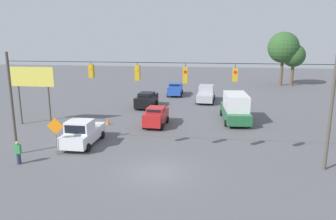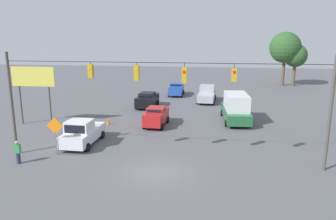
{
  "view_description": "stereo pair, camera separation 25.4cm",
  "coord_description": "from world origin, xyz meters",
  "px_view_note": "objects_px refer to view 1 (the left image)",
  "views": [
    {
      "loc": [
        -3.27,
        19.46,
        8.73
      ],
      "look_at": [
        0.47,
        -8.88,
        2.08
      ],
      "focal_mm": 35.0,
      "sensor_mm": 36.0,
      "label": 1
    },
    {
      "loc": [
        -3.52,
        19.42,
        8.73
      ],
      "look_at": [
        0.47,
        -8.88,
        2.08
      ],
      "focal_mm": 35.0,
      "sensor_mm": 36.0,
      "label": 2
    }
  ],
  "objects_px": {
    "pickup_truck_white_parked_shoulder": "(82,133)",
    "tree_horizon_right": "(283,48)",
    "box_truck_green_oncoming_far": "(235,108)",
    "pickup_truck_silver_oncoming_deep": "(206,94)",
    "work_zone_sign": "(55,129)",
    "sedan_red_withflow_mid": "(156,116)",
    "traffic_cone_nearest": "(87,140)",
    "tree_horizon_left": "(294,56)",
    "traffic_cone_third": "(108,121)",
    "sedan_blue_withflow_deep": "(175,89)",
    "traffic_cone_second": "(98,130)",
    "sedan_black_withflow_far": "(147,100)",
    "pedestrian": "(18,153)",
    "overhead_signal_span": "(161,93)",
    "roadside_billboard": "(33,82)"
  },
  "relations": [
    {
      "from": "box_truck_green_oncoming_far",
      "to": "traffic_cone_nearest",
      "type": "bearing_deg",
      "value": 35.83
    },
    {
      "from": "sedan_blue_withflow_deep",
      "to": "roadside_billboard",
      "type": "xyz_separation_m",
      "value": [
        11.89,
        17.45,
        3.32
      ]
    },
    {
      "from": "sedan_black_withflow_far",
      "to": "tree_horizon_left",
      "type": "distance_m",
      "value": 29.88
    },
    {
      "from": "sedan_black_withflow_far",
      "to": "traffic_cone_nearest",
      "type": "relative_size",
      "value": 6.6
    },
    {
      "from": "sedan_blue_withflow_deep",
      "to": "traffic_cone_second",
      "type": "height_order",
      "value": "sedan_blue_withflow_deep"
    },
    {
      "from": "sedan_red_withflow_mid",
      "to": "sedan_blue_withflow_deep",
      "type": "bearing_deg",
      "value": -90.27
    },
    {
      "from": "traffic_cone_nearest",
      "to": "tree_horizon_left",
      "type": "distance_m",
      "value": 42.09
    },
    {
      "from": "tree_horizon_left",
      "to": "pickup_truck_white_parked_shoulder",
      "type": "bearing_deg",
      "value": 55.23
    },
    {
      "from": "pickup_truck_silver_oncoming_deep",
      "to": "pickup_truck_white_parked_shoulder",
      "type": "xyz_separation_m",
      "value": [
        9.51,
        18.76,
        -0.0
      ]
    },
    {
      "from": "pickup_truck_silver_oncoming_deep",
      "to": "work_zone_sign",
      "type": "xyz_separation_m",
      "value": [
        10.53,
        21.18,
        1.01
      ]
    },
    {
      "from": "box_truck_green_oncoming_far",
      "to": "pickup_truck_silver_oncoming_deep",
      "type": "distance_m",
      "value": 10.23
    },
    {
      "from": "pickup_truck_white_parked_shoulder",
      "to": "work_zone_sign",
      "type": "xyz_separation_m",
      "value": [
        1.02,
        2.42,
        1.01
      ]
    },
    {
      "from": "sedan_red_withflow_mid",
      "to": "traffic_cone_third",
      "type": "relative_size",
      "value": 5.89
    },
    {
      "from": "sedan_blue_withflow_deep",
      "to": "sedan_black_withflow_far",
      "type": "bearing_deg",
      "value": 72.81
    },
    {
      "from": "box_truck_green_oncoming_far",
      "to": "pedestrian",
      "type": "relative_size",
      "value": 4.15
    },
    {
      "from": "sedan_red_withflow_mid",
      "to": "traffic_cone_third",
      "type": "distance_m",
      "value": 4.83
    },
    {
      "from": "pickup_truck_silver_oncoming_deep",
      "to": "tree_horizon_left",
      "type": "distance_m",
      "value": 21.81
    },
    {
      "from": "sedan_blue_withflow_deep",
      "to": "box_truck_green_oncoming_far",
      "type": "height_order",
      "value": "box_truck_green_oncoming_far"
    },
    {
      "from": "pedestrian",
      "to": "traffic_cone_second",
      "type": "bearing_deg",
      "value": -111.89
    },
    {
      "from": "roadside_billboard",
      "to": "tree_horizon_left",
      "type": "relative_size",
      "value": 0.8
    },
    {
      "from": "pickup_truck_white_parked_shoulder",
      "to": "tree_horizon_right",
      "type": "relative_size",
      "value": 0.55
    },
    {
      "from": "tree_horizon_left",
      "to": "traffic_cone_third",
      "type": "bearing_deg",
      "value": 50.06
    },
    {
      "from": "work_zone_sign",
      "to": "pedestrian",
      "type": "distance_m",
      "value": 2.95
    },
    {
      "from": "tree_horizon_left",
      "to": "sedan_red_withflow_mid",
      "type": "bearing_deg",
      "value": 56.01
    },
    {
      "from": "traffic_cone_third",
      "to": "pedestrian",
      "type": "relative_size",
      "value": 0.43
    },
    {
      "from": "work_zone_sign",
      "to": "tree_horizon_left",
      "type": "distance_m",
      "value": 44.74
    },
    {
      "from": "tree_horizon_left",
      "to": "tree_horizon_right",
      "type": "height_order",
      "value": "tree_horizon_right"
    },
    {
      "from": "sedan_red_withflow_mid",
      "to": "traffic_cone_nearest",
      "type": "relative_size",
      "value": 5.89
    },
    {
      "from": "sedan_blue_withflow_deep",
      "to": "sedan_red_withflow_mid",
      "type": "distance_m",
      "value": 16.36
    },
    {
      "from": "sedan_black_withflow_far",
      "to": "roadside_billboard",
      "type": "relative_size",
      "value": 0.82
    },
    {
      "from": "sedan_blue_withflow_deep",
      "to": "traffic_cone_third",
      "type": "height_order",
      "value": "sedan_blue_withflow_deep"
    },
    {
      "from": "sedan_black_withflow_far",
      "to": "pedestrian",
      "type": "bearing_deg",
      "value": 74.37
    },
    {
      "from": "sedan_black_withflow_far",
      "to": "tree_horizon_right",
      "type": "height_order",
      "value": "tree_horizon_right"
    },
    {
      "from": "traffic_cone_third",
      "to": "pedestrian",
      "type": "height_order",
      "value": "pedestrian"
    },
    {
      "from": "traffic_cone_third",
      "to": "tree_horizon_right",
      "type": "height_order",
      "value": "tree_horizon_right"
    },
    {
      "from": "tree_horizon_right",
      "to": "overhead_signal_span",
      "type": "bearing_deg",
      "value": 67.58
    },
    {
      "from": "traffic_cone_nearest",
      "to": "work_zone_sign",
      "type": "bearing_deg",
      "value": 62.65
    },
    {
      "from": "pickup_truck_silver_oncoming_deep",
      "to": "tree_horizon_right",
      "type": "relative_size",
      "value": 0.59
    },
    {
      "from": "pickup_truck_silver_oncoming_deep",
      "to": "traffic_cone_third",
      "type": "distance_m",
      "value": 15.77
    },
    {
      "from": "box_truck_green_oncoming_far",
      "to": "sedan_red_withflow_mid",
      "type": "bearing_deg",
      "value": 19.47
    },
    {
      "from": "pickup_truck_silver_oncoming_deep",
      "to": "pickup_truck_white_parked_shoulder",
      "type": "height_order",
      "value": "same"
    },
    {
      "from": "pickup_truck_white_parked_shoulder",
      "to": "traffic_cone_second",
      "type": "height_order",
      "value": "pickup_truck_white_parked_shoulder"
    },
    {
      "from": "box_truck_green_oncoming_far",
      "to": "sedan_red_withflow_mid",
      "type": "distance_m",
      "value": 8.22
    },
    {
      "from": "work_zone_sign",
      "to": "sedan_blue_withflow_deep",
      "type": "bearing_deg",
      "value": -103.51
    },
    {
      "from": "roadside_billboard",
      "to": "box_truck_green_oncoming_far",
      "type": "bearing_deg",
      "value": -168.93
    },
    {
      "from": "traffic_cone_nearest",
      "to": "tree_horizon_right",
      "type": "height_order",
      "value": "tree_horizon_right"
    },
    {
      "from": "work_zone_sign",
      "to": "tree_horizon_right",
      "type": "xyz_separation_m",
      "value": [
        -23.2,
        -37.02,
        4.49
      ]
    },
    {
      "from": "tree_horizon_right",
      "to": "sedan_red_withflow_mid",
      "type": "bearing_deg",
      "value": 58.63
    },
    {
      "from": "work_zone_sign",
      "to": "tree_horizon_left",
      "type": "bearing_deg",
      "value": -124.07
    },
    {
      "from": "overhead_signal_span",
      "to": "pickup_truck_white_parked_shoulder",
      "type": "distance_m",
      "value": 8.28
    }
  ]
}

